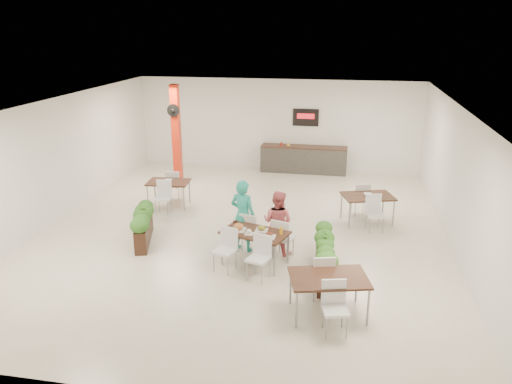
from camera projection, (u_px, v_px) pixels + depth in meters
The scene contains 12 objects.
ground at pixel (243, 231), 12.63m from camera, with size 12.00×12.00×0.00m, color beige.
room_shell at pixel (242, 155), 11.99m from camera, with size 10.10×12.10×3.22m.
red_column at pixel (176, 133), 16.16m from camera, with size 0.40×0.41×3.20m.
service_counter at pixel (304, 159), 17.57m from camera, with size 3.00×0.64×2.20m.
main_table at pixel (254, 237), 10.75m from camera, with size 1.65×1.91×0.92m.
diner_man at pixel (243, 215), 11.36m from camera, with size 0.62×0.40×1.69m, color teal.
diner_woman at pixel (278, 222), 11.25m from camera, with size 0.72×0.56×1.48m, color #DA6168.
planter_left at pixel (143, 222), 11.91m from camera, with size 0.78×1.69×0.90m.
planter_right at pixel (325, 254), 10.24m from camera, with size 0.53×1.97×1.03m.
side_table_a at pixel (169, 186), 14.18m from camera, with size 1.21×1.65×0.92m.
side_table_b at pixel (368, 200), 13.02m from camera, with size 1.49×1.67×0.92m.
side_table_c at pixel (329, 283), 8.82m from camera, with size 1.55×1.67×0.92m.
Camera 1 is at (2.46, -11.40, 4.97)m, focal length 35.00 mm.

